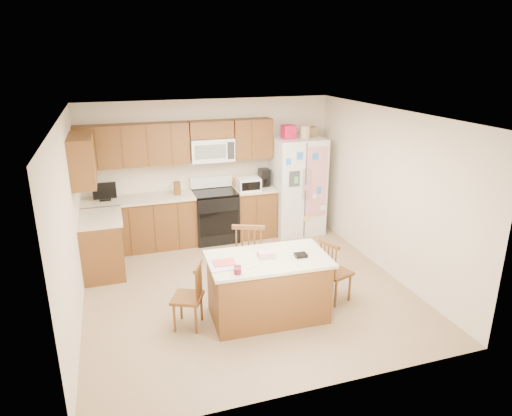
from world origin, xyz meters
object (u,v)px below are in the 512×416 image
object	(u,v)px
stove	(215,215)
island	(268,287)
windsor_chair_back	(250,259)
windsor_chair_left	(189,297)
windsor_chair_right	(334,272)
refrigerator	(297,185)

from	to	relation	value
stove	island	world-z (taller)	stove
windsor_chair_back	windsor_chair_left	bearing A→B (deg)	-147.70
windsor_chair_left	windsor_chair_right	bearing A→B (deg)	1.14
island	windsor_chair_left	size ratio (longest dim) A/B	1.79
windsor_chair_left	windsor_chair_back	world-z (taller)	windsor_chair_back
windsor_chair_right	stove	bearing A→B (deg)	111.82
refrigerator	island	distance (m)	3.11
refrigerator	windsor_chair_back	bearing A→B (deg)	-127.82
refrigerator	windsor_chair_back	world-z (taller)	refrigerator
stove	windsor_chair_back	world-z (taller)	stove
stove	windsor_chair_right	size ratio (longest dim) A/B	1.26
windsor_chair_back	windsor_chair_right	distance (m)	1.18
windsor_chair_left	refrigerator	bearing A→B (deg)	46.01
stove	refrigerator	world-z (taller)	refrigerator
windsor_chair_left	windsor_chair_back	size ratio (longest dim) A/B	0.80
windsor_chair_left	windsor_chair_right	distance (m)	1.99
windsor_chair_left	windsor_chair_right	world-z (taller)	windsor_chair_right
windsor_chair_right	windsor_chair_left	bearing A→B (deg)	-178.86
refrigerator	stove	bearing A→B (deg)	177.70
stove	windsor_chair_right	distance (m)	2.83
stove	windsor_chair_right	world-z (taller)	stove
refrigerator	windsor_chair_left	size ratio (longest dim) A/B	2.36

